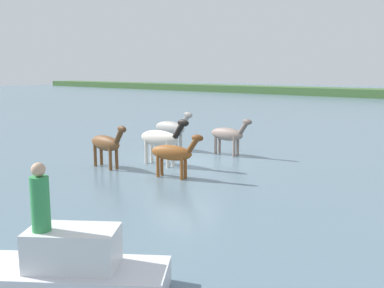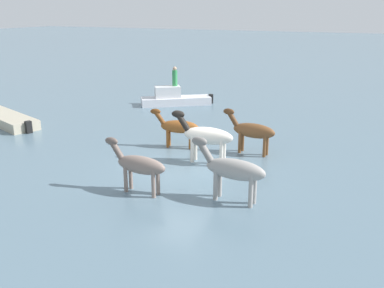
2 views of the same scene
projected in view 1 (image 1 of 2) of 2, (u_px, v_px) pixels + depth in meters
ground_plane at (186, 162)px, 18.80m from camera, size 200.79×200.79×0.00m
horse_dun_straggler at (228, 134)px, 20.25m from camera, size 2.26×0.55×1.77m
horse_rear_stallion at (173, 153)px, 15.96m from camera, size 2.16×0.86×1.67m
horse_mid_herd at (161, 139)px, 18.10m from camera, size 2.57×0.68×2.00m
horse_chestnut_trailing at (171, 128)px, 21.64m from camera, size 2.51×0.66×1.95m
horse_lead at (106, 144)px, 17.59m from camera, size 2.33×0.67×1.81m
boat_dinghy_port at (51, 275)px, 7.77m from camera, size 4.21×3.54×1.33m
person_helmsman_aft at (40, 200)px, 7.42m from camera, size 0.32×0.32×1.19m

